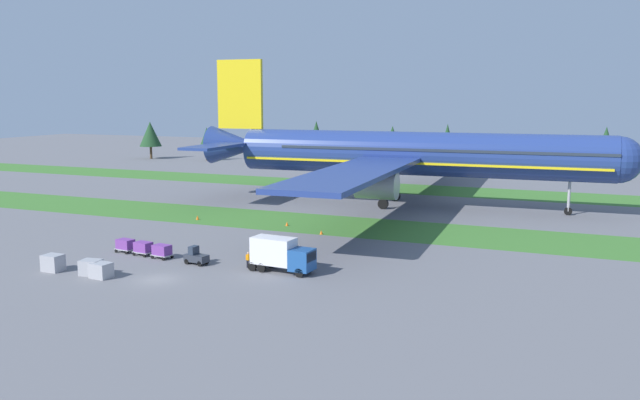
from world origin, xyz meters
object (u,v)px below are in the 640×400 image
cargo_dolly_second (143,247)px  uld_container_0 (53,263)px  airliner (404,153)px  cargo_dolly_lead (162,250)px  ground_crew_marshaller (297,251)px  taxiway_marker_1 (321,232)px  baggage_tug (196,257)px  taxiway_marker_0 (197,217)px  taxiway_marker_2 (287,224)px  uld_container_2 (101,270)px  catering_truck (281,254)px  uld_container_1 (91,267)px  ground_crew_loader (248,259)px  cargo_dolly_third (125,245)px

cargo_dolly_second → uld_container_0: 10.26m
airliner → cargo_dolly_lead: 48.75m
ground_crew_marshaller → taxiway_marker_1: 13.81m
airliner → baggage_tug: bearing=-15.4°
uld_container_0 → taxiway_marker_0: (-1.93, 30.46, -0.54)m
cargo_dolly_second → cargo_dolly_lead: bearing=90.0°
uld_container_0 → taxiway_marker_2: 33.62m
ground_crew_marshaller → taxiway_marker_1: (-2.60, 13.55, -0.68)m
uld_container_0 → uld_container_2: 6.44m
cargo_dolly_second → catering_truck: catering_truck is taller
cargo_dolly_lead → uld_container_0: (-7.32, -8.82, -0.05)m
ground_crew_marshaller → taxiway_marker_1: ground_crew_marshaller is taller
uld_container_1 → taxiway_marker_2: size_ratio=3.26×
ground_crew_loader → uld_container_1: ground_crew_loader is taller
baggage_tug → taxiway_marker_2: bearing=-171.7°
taxiway_marker_2 → cargo_dolly_lead: bearing=-102.7°
cargo_dolly_lead → taxiway_marker_2: 23.01m
cargo_dolly_third → taxiway_marker_2: (10.78, 21.59, -0.61)m
airliner → baggage_tug: 48.11m
airliner → uld_container_0: bearing=-25.3°
uld_container_0 → taxiway_marker_1: size_ratio=3.78×
ground_crew_marshaller → uld_container_0: ground_crew_marshaller is taller
taxiway_marker_1 → catering_truck: bearing=-80.3°
cargo_dolly_lead → catering_truck: catering_truck is taller
uld_container_0 → taxiway_marker_2: uld_container_0 is taller
taxiway_marker_0 → taxiway_marker_1: taxiway_marker_0 is taller
baggage_tug → cargo_dolly_second: size_ratio=1.15×
cargo_dolly_second → taxiway_marker_2: cargo_dolly_second is taller
ground_crew_loader → taxiway_marker_2: bearing=-81.4°
ground_crew_loader → uld_container_2: 14.92m
taxiway_marker_0 → airliner: bearing=43.7°
baggage_tug → cargo_dolly_lead: (-4.97, 0.74, 0.10)m
baggage_tug → taxiway_marker_1: size_ratio=5.22×
taxiway_marker_2 → ground_crew_loader: bearing=-75.1°
cargo_dolly_third → ground_crew_marshaller: bearing=111.2°
airliner → ground_crew_loader: 46.36m
taxiway_marker_1 → uld_container_1: bearing=-117.5°
baggage_tug → cargo_dolly_lead: baggage_tug is taller
uld_container_0 → taxiway_marker_1: 33.65m
cargo_dolly_third → taxiway_marker_0: cargo_dolly_third is taller
cargo_dolly_lead → uld_container_1: (-2.57, -8.55, -0.13)m
cargo_dolly_second → ground_crew_marshaller: (17.18, 4.95, 0.03)m
uld_container_0 → uld_container_1: bearing=3.3°
uld_container_2 → taxiway_marker_1: bearing=65.7°
cargo_dolly_second → uld_container_1: uld_container_1 is taller
uld_container_0 → ground_crew_loader: bearing=25.8°
baggage_tug → uld_container_2: size_ratio=1.38×
airliner → cargo_dolly_lead: airliner is taller
uld_container_0 → cargo_dolly_second: bearing=64.3°
airliner → uld_container_2: size_ratio=44.18×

